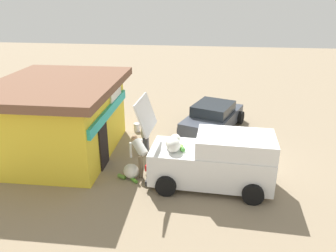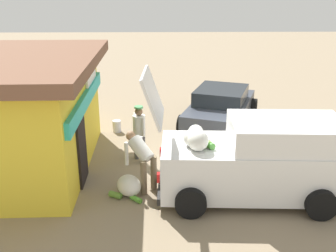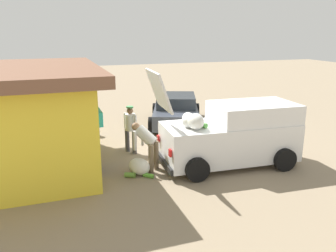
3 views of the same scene
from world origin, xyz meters
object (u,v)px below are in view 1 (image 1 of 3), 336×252
Objects in this scene: storefront_bar at (60,117)px; delivery_van at (215,160)px; customer_bending at (141,152)px; parked_sedan at (213,117)px; unloaded_banana_pile at (131,171)px; paint_bucket at (137,127)px; vendor_standing at (145,133)px.

storefront_bar is 1.29× the size of delivery_van.
parked_sedan is at bearing -29.27° from customer_bending.
unloaded_banana_pile is at bearing -115.86° from storefront_bar.
delivery_van is 4.99m from parked_sedan.
paint_bucket is at bearing 9.63° from unloaded_banana_pile.
storefront_bar reaches higher than unloaded_banana_pile.
delivery_van reaches higher than unloaded_banana_pile.
vendor_standing is 1.58m from customer_bending.
delivery_van is 2.64m from customer_bending.
storefront_bar is 3.63× the size of vendor_standing.
storefront_bar reaches higher than paint_bucket.
vendor_standing reaches higher than parked_sedan.
paint_bucket is at bearing 101.23° from parked_sedan.
storefront_bar reaches higher than customer_bending.
unloaded_banana_pile is at bearing -170.37° from paint_bucket.
customer_bending is (-1.58, -0.13, -0.04)m from vendor_standing.
storefront_bar is at bearing 118.56° from parked_sedan.
storefront_bar is 3.84m from paint_bucket.
delivery_van is at bearing -139.69° from paint_bucket.
unloaded_banana_pile is 2.32× the size of paint_bucket.
parked_sedan is (4.98, 0.05, -0.34)m from delivery_van.
paint_bucket is (2.28, 0.88, -0.72)m from vendor_standing.
paint_bucket is at bearing -43.85° from storefront_bar.
delivery_van is 3.02m from unloaded_banana_pile.
storefront_bar reaches higher than parked_sedan.
storefront_bar is at bearing 64.14° from unloaded_banana_pile.
delivery_van is 4.95× the size of unloaded_banana_pile.
unloaded_banana_pile is (-1.55, -3.19, -1.34)m from storefront_bar.
vendor_standing reaches higher than customer_bending.
customer_bending is at bearing -165.28° from paint_bucket.
paint_bucket is (2.59, -2.49, -1.36)m from storefront_bar.
customer_bending is (-1.27, -3.50, -0.68)m from storefront_bar.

